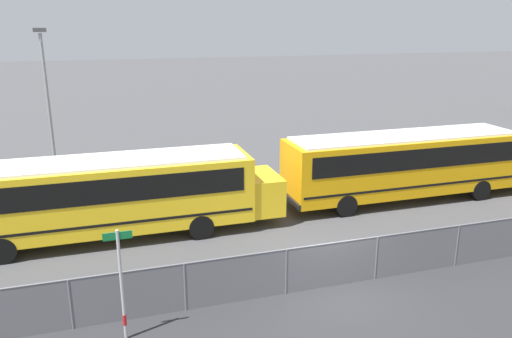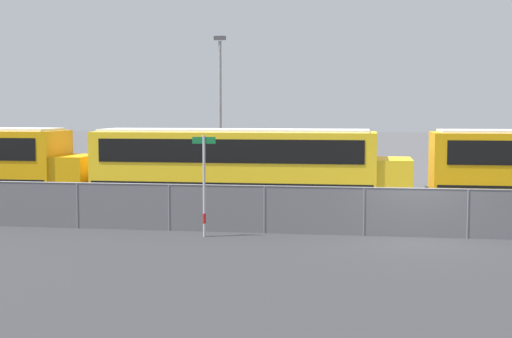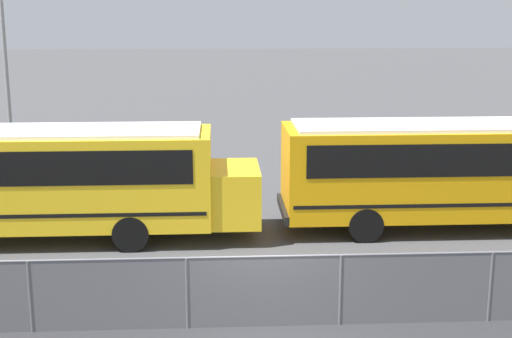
# 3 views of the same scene
# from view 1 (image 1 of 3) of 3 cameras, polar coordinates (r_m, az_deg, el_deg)

# --- Properties ---
(ground_plane) EXTENTS (200.00, 200.00, 0.00)m
(ground_plane) POSITION_cam_1_polar(r_m,az_deg,el_deg) (15.95, 8.61, -13.09)
(ground_plane) COLOR #424244
(fence) EXTENTS (63.12, 0.07, 1.47)m
(fence) POSITION_cam_1_polar(r_m,az_deg,el_deg) (15.59, 8.73, -10.68)
(fence) COLOR #9EA0A5
(fence) RESTS_ON ground_plane
(school_bus_1) EXTENTS (12.32, 2.61, 3.02)m
(school_bus_1) POSITION_cam_1_polar(r_m,az_deg,el_deg) (19.18, -16.26, -2.49)
(school_bus_1) COLOR yellow
(school_bus_1) RESTS_ON ground_plane
(school_bus_2) EXTENTS (12.32, 2.61, 3.02)m
(school_bus_2) POSITION_cam_1_polar(r_m,az_deg,el_deg) (23.49, 17.04, 0.91)
(school_bus_2) COLOR orange
(school_bus_2) RESTS_ON ground_plane
(street_sign) EXTENTS (0.70, 0.09, 3.02)m
(street_sign) POSITION_cam_1_polar(r_m,az_deg,el_deg) (13.12, -15.12, -12.46)
(street_sign) COLOR #B7B7BC
(street_sign) RESTS_ON ground_plane
(light_pole) EXTENTS (0.60, 0.24, 7.52)m
(light_pole) POSITION_cam_1_polar(r_m,az_deg,el_deg) (27.54, -22.72, 7.58)
(light_pole) COLOR gray
(light_pole) RESTS_ON ground_plane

